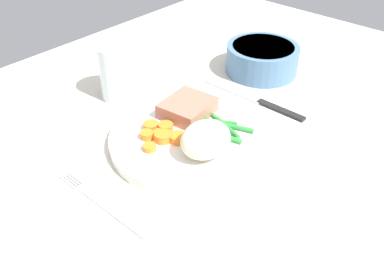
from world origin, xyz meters
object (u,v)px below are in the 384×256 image
at_px(dinner_plate, 192,138).
at_px(salad_bowl, 262,57).
at_px(meat_portion, 188,108).
at_px(fork, 102,203).
at_px(knife, 255,100).
at_px(water_glass, 121,75).

distance_m(dinner_plate, salad_bowl, 0.27).
distance_m(meat_portion, salad_bowl, 0.23).
bearing_deg(fork, knife, -2.43).
bearing_deg(water_glass, knife, -53.16).
xyz_separation_m(meat_portion, fork, (-0.21, -0.04, -0.03)).
distance_m(meat_portion, fork, 0.22).
bearing_deg(meat_portion, knife, -18.31).
distance_m(dinner_plate, knife, 0.16).
relative_size(dinner_plate, meat_portion, 3.22).
distance_m(knife, salad_bowl, 0.12).
height_order(meat_portion, salad_bowl, salad_bowl).
bearing_deg(dinner_plate, water_glass, 83.10).
xyz_separation_m(dinner_plate, water_glass, (0.02, 0.19, 0.03)).
relative_size(fork, knife, 0.81).
relative_size(knife, water_glass, 2.12).
xyz_separation_m(knife, water_glass, (-0.14, 0.19, 0.04)).
height_order(meat_portion, fork, meat_portion).
height_order(meat_portion, water_glass, water_glass).
bearing_deg(salad_bowl, water_glass, 150.81).
bearing_deg(fork, salad_bowl, 4.68).
bearing_deg(knife, meat_portion, 158.15).
bearing_deg(water_glass, meat_portion, -85.38).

